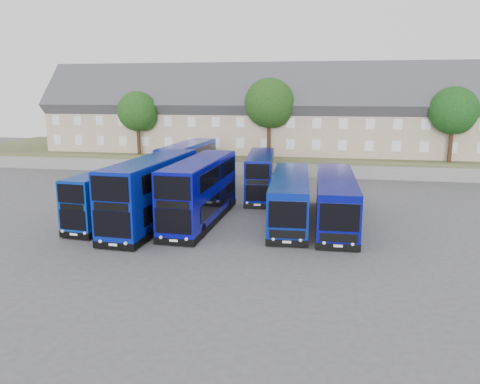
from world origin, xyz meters
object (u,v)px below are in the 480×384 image
object	(u,v)px
tree_mid	(271,105)
tree_east	(455,112)
coach_east_a	(290,199)
dd_front_left	(112,196)
dd_front_mid	(152,193)
tree_west	(139,113)

from	to	relation	value
tree_mid	tree_east	world-z (taller)	tree_mid
coach_east_a	dd_front_left	bearing A→B (deg)	-172.36
dd_front_mid	dd_front_left	bearing A→B (deg)	177.32
dd_front_left	tree_east	size ratio (longest dim) A/B	1.22
dd_front_left	coach_east_a	bearing A→B (deg)	16.17
dd_front_mid	tree_mid	size ratio (longest dim) A/B	1.34
coach_east_a	tree_mid	xyz separation A→B (m)	(-3.95, 20.53, 6.36)
dd_front_mid	tree_east	bearing A→B (deg)	44.47
coach_east_a	tree_east	bearing A→B (deg)	48.51
dd_front_left	tree_east	world-z (taller)	tree_east
coach_east_a	tree_east	world-z (taller)	tree_east
dd_front_mid	coach_east_a	bearing A→B (deg)	18.77
dd_front_mid	tree_west	distance (m)	25.37
coach_east_a	tree_east	distance (m)	26.29
coach_east_a	tree_mid	distance (m)	21.85
coach_east_a	tree_west	world-z (taller)	tree_west
dd_front_left	tree_mid	distance (m)	25.48
coach_east_a	tree_east	xyz separation A→B (m)	(16.05, 20.03, 5.68)
tree_mid	dd_front_mid	bearing A→B (deg)	-104.15
dd_front_left	tree_east	xyz separation A→B (m)	(29.20, 22.45, 5.48)
tree_west	tree_mid	size ratio (longest dim) A/B	0.83
dd_front_mid	tree_west	size ratio (longest dim) A/B	1.60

